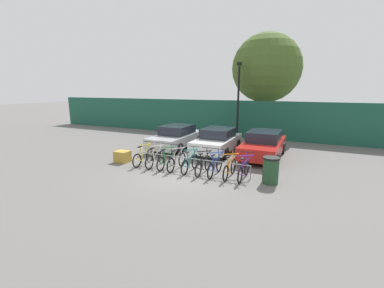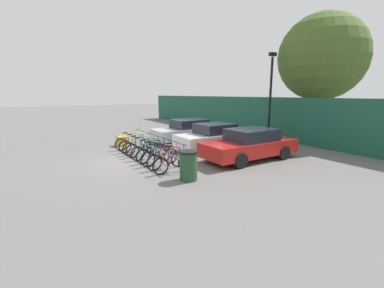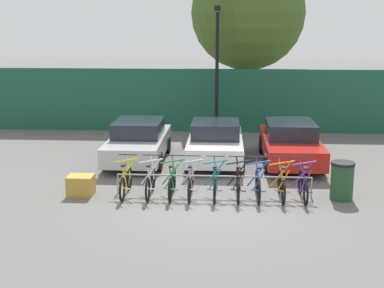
# 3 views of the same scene
# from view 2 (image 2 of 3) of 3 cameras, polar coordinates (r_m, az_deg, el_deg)

# --- Properties ---
(ground_plane) EXTENTS (120.00, 120.00, 0.00)m
(ground_plane) POSITION_cam_2_polar(r_m,az_deg,el_deg) (11.76, -12.05, -3.61)
(ground_plane) COLOR #605E5B
(hoarding_wall) EXTENTS (36.00, 0.16, 2.72)m
(hoarding_wall) POSITION_cam_2_polar(r_m,az_deg,el_deg) (17.19, 19.05, 5.24)
(hoarding_wall) COLOR #19513D
(hoarding_wall) RESTS_ON ground
(bike_rack) EXTENTS (5.36, 0.04, 0.57)m
(bike_rack) POSITION_cam_2_polar(r_m,az_deg,el_deg) (11.85, -9.03, -0.88)
(bike_rack) COLOR gray
(bike_rack) RESTS_ON ground
(bicycle_yellow) EXTENTS (0.68, 1.71, 1.05)m
(bicycle_yellow) POSITION_cam_2_polar(r_m,az_deg,el_deg) (14.04, -13.47, 0.29)
(bicycle_yellow) COLOR black
(bicycle_yellow) RESTS_ON ground
(bicycle_white) EXTENTS (0.68, 1.71, 1.05)m
(bicycle_white) POSITION_cam_2_polar(r_m,az_deg,el_deg) (13.41, -12.53, -0.17)
(bicycle_white) COLOR black
(bicycle_white) RESTS_ON ground
(bicycle_green) EXTENTS (0.68, 1.71, 1.05)m
(bicycle_green) POSITION_cam_2_polar(r_m,az_deg,el_deg) (12.86, -11.63, -0.60)
(bicycle_green) COLOR black
(bicycle_green) RESTS_ON ground
(bicycle_silver) EXTENTS (0.68, 1.71, 1.05)m
(bicycle_silver) POSITION_cam_2_polar(r_m,az_deg,el_deg) (12.39, -10.79, -1.01)
(bicycle_silver) COLOR black
(bicycle_silver) RESTS_ON ground
(bicycle_teal) EXTENTS (0.68, 1.71, 1.05)m
(bicycle_teal) POSITION_cam_2_polar(r_m,az_deg,el_deg) (11.79, -9.60, -1.59)
(bicycle_teal) COLOR black
(bicycle_teal) RESTS_ON ground
(bicycle_black) EXTENTS (0.68, 1.71, 1.05)m
(bicycle_black) POSITION_cam_2_polar(r_m,az_deg,el_deg) (11.23, -8.37, -2.19)
(bicycle_black) COLOR black
(bicycle_black) RESTS_ON ground
(bicycle_blue) EXTENTS (0.68, 1.71, 1.05)m
(bicycle_blue) POSITION_cam_2_polar(r_m,az_deg,el_deg) (10.75, -7.21, -2.75)
(bicycle_blue) COLOR black
(bicycle_blue) RESTS_ON ground
(bicycle_orange) EXTENTS (0.68, 1.71, 1.05)m
(bicycle_orange) POSITION_cam_2_polar(r_m,az_deg,el_deg) (10.20, -5.69, -3.48)
(bicycle_orange) COLOR black
(bicycle_orange) RESTS_ON ground
(bicycle_purple) EXTENTS (0.68, 1.71, 1.05)m
(bicycle_purple) POSITION_cam_2_polar(r_m,az_deg,el_deg) (9.71, -4.17, -4.21)
(bicycle_purple) COLOR black
(bicycle_purple) RESTS_ON ground
(car_silver) EXTENTS (1.91, 4.30, 1.40)m
(car_silver) POSITION_cam_2_polar(r_m,az_deg,el_deg) (15.78, -0.86, 2.93)
(car_silver) COLOR #B7B7BC
(car_silver) RESTS_ON ground
(car_white) EXTENTS (1.91, 3.96, 1.40)m
(car_white) POSITION_cam_2_polar(r_m,az_deg,el_deg) (13.61, 4.81, 1.57)
(car_white) COLOR silver
(car_white) RESTS_ON ground
(car_red) EXTENTS (1.91, 4.52, 1.40)m
(car_red) POSITION_cam_2_polar(r_m,az_deg,el_deg) (11.83, 12.75, -0.10)
(car_red) COLOR red
(car_red) RESTS_ON ground
(lamp_post) EXTENTS (0.24, 0.44, 5.30)m
(lamp_post) POSITION_cam_2_polar(r_m,az_deg,el_deg) (16.38, 17.05, 10.84)
(lamp_post) COLOR black
(lamp_post) RESTS_ON ground
(trash_bin) EXTENTS (0.63, 0.63, 1.03)m
(trash_bin) POSITION_cam_2_polar(r_m,az_deg,el_deg) (8.82, -0.80, -4.80)
(trash_bin) COLOR #234728
(trash_bin) RESTS_ON ground
(cargo_crate) EXTENTS (0.70, 0.56, 0.55)m
(cargo_crate) POSITION_cam_2_polar(r_m,az_deg,el_deg) (15.20, -15.17, 0.63)
(cargo_crate) COLOR #B28C33
(cargo_crate) RESTS_ON ground
(tree_behind_hoarding) EXTENTS (5.11, 5.11, 7.63)m
(tree_behind_hoarding) POSITION_cam_2_polar(r_m,az_deg,el_deg) (17.98, 26.88, 16.70)
(tree_behind_hoarding) COLOR brown
(tree_behind_hoarding) RESTS_ON ground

